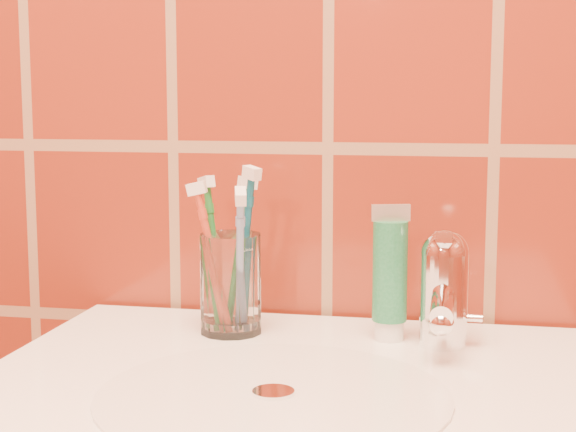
# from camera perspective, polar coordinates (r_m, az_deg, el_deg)

# --- Properties ---
(glass_tumbler) EXTENTS (0.08, 0.08, 0.11)m
(glass_tumbler) POSITION_cam_1_polar(r_m,az_deg,el_deg) (0.94, -3.72, -4.38)
(glass_tumbler) COLOR white
(glass_tumbler) RESTS_ON pedestal_sink
(toothpaste_tube) EXTENTS (0.04, 0.04, 0.14)m
(toothpaste_tube) POSITION_cam_1_polar(r_m,az_deg,el_deg) (0.91, 6.60, -3.94)
(toothpaste_tube) COLOR white
(toothpaste_tube) RESTS_ON pedestal_sink
(faucet) EXTENTS (0.05, 0.11, 0.12)m
(faucet) POSITION_cam_1_polar(r_m,az_deg,el_deg) (0.90, 10.04, -4.40)
(faucet) COLOR white
(faucet) RESTS_ON pedestal_sink
(toothbrush_0) EXTENTS (0.08, 0.08, 0.19)m
(toothbrush_0) POSITION_cam_1_polar(r_m,az_deg,el_deg) (0.93, -2.82, -2.27)
(toothbrush_0) COLOR #0D526D
(toothbrush_0) RESTS_ON glass_tumbler
(toothbrush_1) EXTENTS (0.08, 0.08, 0.18)m
(toothbrush_1) POSITION_cam_1_polar(r_m,az_deg,el_deg) (0.95, -3.27, -2.48)
(toothbrush_1) COLOR #1D6E31
(toothbrush_1) RESTS_ON glass_tumbler
(toothbrush_2) EXTENTS (0.07, 0.06, 0.17)m
(toothbrush_2) POSITION_cam_1_polar(r_m,az_deg,el_deg) (0.93, -4.86, -2.81)
(toothbrush_2) COLOR #B93F27
(toothbrush_2) RESTS_ON glass_tumbler
(toothbrush_3) EXTENTS (0.10, 0.10, 0.18)m
(toothbrush_3) POSITION_cam_1_polar(r_m,az_deg,el_deg) (0.94, -4.74, -2.53)
(toothbrush_3) COLOR #207B31
(toothbrush_3) RESTS_ON glass_tumbler
(toothbrush_4) EXTENTS (0.08, 0.14, 0.19)m
(toothbrush_4) POSITION_cam_1_polar(r_m,az_deg,el_deg) (0.90, -3.12, -3.14)
(toothbrush_4) COLOR #6D8BC3
(toothbrush_4) RESTS_ON glass_tumbler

